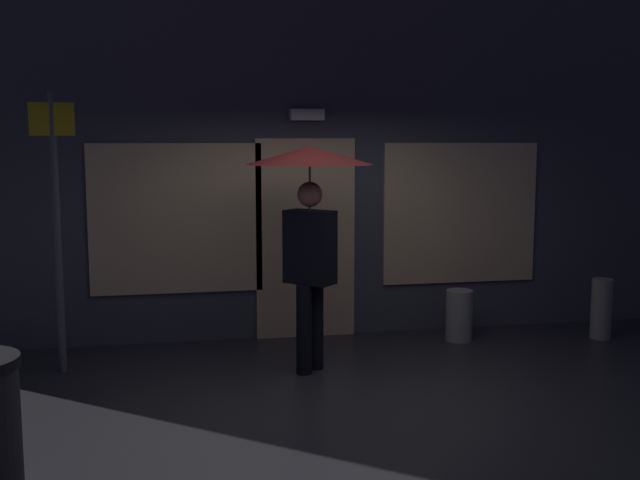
# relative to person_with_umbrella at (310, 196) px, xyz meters

# --- Properties ---
(ground_plane) EXTENTS (18.00, 18.00, 0.00)m
(ground_plane) POSITION_rel_person_with_umbrella_xyz_m (0.19, -0.89, -1.67)
(ground_plane) COLOR #2D2D33
(building_facade) EXTENTS (8.85, 0.48, 4.39)m
(building_facade) POSITION_rel_person_with_umbrella_xyz_m (0.20, 1.46, 0.50)
(building_facade) COLOR #4C4C56
(building_facade) RESTS_ON ground
(person_with_umbrella) EXTENTS (1.18, 1.18, 2.12)m
(person_with_umbrella) POSITION_rel_person_with_umbrella_xyz_m (0.00, 0.00, 0.00)
(person_with_umbrella) COLOR black
(person_with_umbrella) RESTS_ON ground
(street_sign_post) EXTENTS (0.40, 0.07, 2.62)m
(street_sign_post) POSITION_rel_person_with_umbrella_xyz_m (-2.31, 0.44, -0.19)
(street_sign_post) COLOR #595B60
(street_sign_post) RESTS_ON ground
(sidewalk_bollard) EXTENTS (0.29, 0.29, 0.56)m
(sidewalk_bollard) POSITION_rel_person_with_umbrella_xyz_m (1.81, 0.78, -1.39)
(sidewalk_bollard) COLOR #9E998E
(sidewalk_bollard) RESTS_ON ground
(sidewalk_bollard_2) EXTENTS (0.22, 0.22, 0.67)m
(sidewalk_bollard_2) POSITION_rel_person_with_umbrella_xyz_m (3.37, 0.55, -1.34)
(sidewalk_bollard_2) COLOR #9E998E
(sidewalk_bollard_2) RESTS_ON ground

